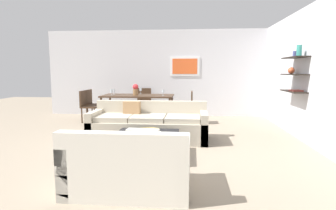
{
  "coord_description": "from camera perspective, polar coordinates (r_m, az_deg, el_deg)",
  "views": [
    {
      "loc": [
        0.77,
        -5.19,
        1.43
      ],
      "look_at": [
        0.28,
        0.2,
        0.75
      ],
      "focal_mm": 29.33,
      "sensor_mm": 36.0,
      "label": 1
    }
  ],
  "objects": [
    {
      "name": "wine_glass_right_near",
      "position": [
        7.52,
        -1.05,
        2.8
      ],
      "size": [
        0.07,
        0.07,
        0.16
      ],
      "color": "silver",
      "rests_on": "dining_table"
    },
    {
      "name": "centerpiece_vase",
      "position": [
        7.72,
        -6.77,
        3.28
      ],
      "size": [
        0.16,
        0.16,
        0.31
      ],
      "color": "olive",
      "rests_on": "dining_table"
    },
    {
      "name": "sofa_beige",
      "position": [
        5.71,
        -4.0,
        -4.35
      ],
      "size": [
        2.39,
        0.9,
        0.78
      ],
      "color": "#B2A893",
      "rests_on": "ground"
    },
    {
      "name": "wine_glass_head",
      "position": [
        8.14,
        -5.71,
        3.22
      ],
      "size": [
        0.07,
        0.07,
        0.18
      ],
      "color": "silver",
      "rests_on": "dining_table"
    },
    {
      "name": "decorative_bowl",
      "position": [
        4.57,
        -4.11,
        -5.54
      ],
      "size": [
        0.39,
        0.39,
        0.09
      ],
      "color": "#99844C",
      "rests_on": "coffee_table"
    },
    {
      "name": "wine_glass_left_far",
      "position": [
        8.03,
        -11.17,
        2.94
      ],
      "size": [
        0.06,
        0.06,
        0.16
      ],
      "color": "silver",
      "rests_on": "dining_table"
    },
    {
      "name": "candle_jar",
      "position": [
        4.44,
        -1.91,
        -6.0
      ],
      "size": [
        0.07,
        0.07,
        0.07
      ],
      "primitive_type": "cylinder",
      "color": "silver",
      "rests_on": "coffee_table"
    },
    {
      "name": "back_wall_unit",
      "position": [
        8.73,
        2.11,
        6.64
      ],
      "size": [
        8.4,
        0.09,
        2.7
      ],
      "color": "silver",
      "rests_on": "ground"
    },
    {
      "name": "apple_on_coffee_table",
      "position": [
        4.64,
        -6.8,
        -5.48
      ],
      "size": [
        0.07,
        0.07,
        0.07
      ],
      "primitive_type": "sphere",
      "color": "#669E2D",
      "rests_on": "coffee_table"
    },
    {
      "name": "dining_chair_left_near",
      "position": [
        7.97,
        -16.44,
        0.19
      ],
      "size": [
        0.44,
        0.44,
        0.88
      ],
      "color": "#422D1E",
      "rests_on": "ground"
    },
    {
      "name": "ground_plane",
      "position": [
        5.43,
        -3.2,
        -8.1
      ],
      "size": [
        18.0,
        18.0,
        0.0
      ],
      "primitive_type": "plane",
      "color": "gray"
    },
    {
      "name": "right_wall_shelf_unit",
      "position": [
        6.21,
        26.61,
        5.68
      ],
      "size": [
        0.34,
        8.2,
        2.7
      ],
      "color": "silver",
      "rests_on": "ground"
    },
    {
      "name": "dining_chair_left_far",
      "position": [
        8.36,
        -15.39,
        0.54
      ],
      "size": [
        0.44,
        0.44,
        0.88
      ],
      "color": "#422D1E",
      "rests_on": "ground"
    },
    {
      "name": "dining_table",
      "position": [
        7.76,
        -6.26,
        1.59
      ],
      "size": [
        1.98,
        0.93,
        0.75
      ],
      "color": "#422D1E",
      "rests_on": "ground"
    },
    {
      "name": "dining_chair_right_near",
      "position": [
        7.42,
        4.09,
        -0.03
      ],
      "size": [
        0.44,
        0.44,
        0.88
      ],
      "color": "#422D1E",
      "rests_on": "ground"
    },
    {
      "name": "wine_glass_left_near",
      "position": [
        7.8,
        -11.64,
        2.86
      ],
      "size": [
        0.07,
        0.07,
        0.17
      ],
      "color": "silver",
      "rests_on": "dining_table"
    },
    {
      "name": "loveseat_white",
      "position": [
        3.39,
        -7.98,
        -12.49
      ],
      "size": [
        1.43,
        0.9,
        0.78
      ],
      "color": "silver",
      "rests_on": "ground"
    },
    {
      "name": "coffee_table",
      "position": [
        4.61,
        -4.61,
        -8.43
      ],
      "size": [
        1.05,
        1.01,
        0.38
      ],
      "color": "black",
      "rests_on": "ground"
    },
    {
      "name": "dining_chair_head",
      "position": [
        8.63,
        -5.1,
        0.96
      ],
      "size": [
        0.44,
        0.44,
        0.88
      ],
      "color": "#422D1E",
      "rests_on": "ground"
    }
  ]
}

